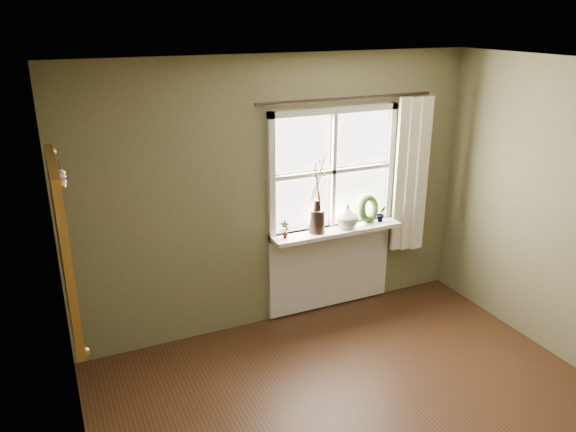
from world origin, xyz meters
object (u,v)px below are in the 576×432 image
at_px(cream_vase, 347,216).
at_px(dark_jug, 317,221).
at_px(gilt_mirror, 63,246).
at_px(wreath, 368,212).

bearing_deg(cream_vase, dark_jug, 180.00).
bearing_deg(gilt_mirror, wreath, 18.41).
distance_m(dark_jug, gilt_mirror, 2.52).
xyz_separation_m(dark_jug, wreath, (0.61, 0.04, -0.00)).
distance_m(dark_jug, cream_vase, 0.34).
height_order(cream_vase, gilt_mirror, gilt_mirror).
bearing_deg(dark_jug, cream_vase, 0.00).
distance_m(cream_vase, gilt_mirror, 2.83).
distance_m(wreath, gilt_mirror, 3.09).
xyz_separation_m(dark_jug, gilt_mirror, (-2.29, -0.92, 0.50)).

